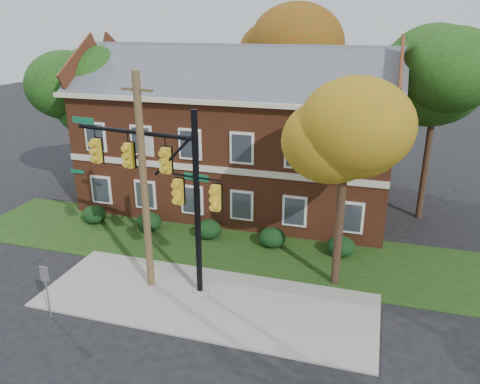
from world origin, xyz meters
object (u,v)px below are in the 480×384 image
(tree_left_rear, at_px, (83,94))
(hedge_center, at_px, (208,229))
(apartment_building, at_px, (237,127))
(utility_pole, at_px, (144,185))
(tree_near_right, at_px, (352,138))
(hedge_far_left, at_px, (94,215))
(tree_far_rear, at_px, (287,53))
(sign_post, at_px, (46,283))
(traffic_signal, at_px, (166,181))
(hedge_right, at_px, (272,237))
(hedge_far_right, at_px, (341,246))
(tree_right_rear, at_px, (445,79))
(hedge_left, at_px, (149,222))

(tree_left_rear, bearing_deg, hedge_center, -23.04)
(apartment_building, bearing_deg, utility_pole, -94.14)
(tree_left_rear, bearing_deg, utility_pole, -46.22)
(tree_near_right, xyz_separation_m, utility_pole, (-7.98, -2.39, -1.96))
(apartment_building, distance_m, hedge_center, 6.89)
(hedge_far_left, distance_m, tree_far_rear, 17.61)
(tree_left_rear, height_order, tree_far_rear, tree_far_rear)
(tree_near_right, height_order, sign_post, tree_near_right)
(tree_near_right, height_order, traffic_signal, tree_near_right)
(hedge_right, bearing_deg, utility_pole, -129.18)
(hedge_center, bearing_deg, utility_pole, -98.26)
(hedge_right, height_order, tree_far_rear, tree_far_rear)
(apartment_building, xyz_separation_m, hedge_far_right, (7.00, -5.25, -4.46))
(hedge_far_right, distance_m, tree_right_rear, 10.66)
(apartment_building, height_order, tree_far_rear, tree_far_rear)
(tree_right_rear, height_order, sign_post, tree_right_rear)
(hedge_far_right, distance_m, tree_left_rear, 18.30)
(hedge_left, xyz_separation_m, hedge_center, (3.50, 0.00, 0.00))
(apartment_building, distance_m, hedge_far_left, 9.82)
(hedge_far_left, relative_size, utility_pole, 0.15)
(tree_near_right, relative_size, tree_far_rear, 0.74)
(hedge_center, distance_m, hedge_right, 3.50)
(apartment_building, xyz_separation_m, tree_left_rear, (-9.73, -1.12, 1.69))
(hedge_far_right, xyz_separation_m, tree_near_right, (0.22, -2.83, 6.14))
(tree_near_right, bearing_deg, hedge_far_right, 94.52)
(hedge_left, distance_m, traffic_signal, 7.58)
(tree_near_right, xyz_separation_m, tree_left_rear, (-16.95, 6.97, 0.01))
(tree_far_rear, bearing_deg, utility_pole, -96.54)
(hedge_center, height_order, hedge_far_right, same)
(hedge_right, distance_m, tree_near_right, 7.72)
(tree_near_right, distance_m, utility_pole, 8.56)
(tree_right_rear, xyz_separation_m, tree_far_rear, (-9.97, 6.98, 0.72))
(tree_near_right, distance_m, sign_post, 13.17)
(hedge_far_right, distance_m, utility_pole, 10.25)
(utility_pole, bearing_deg, hedge_left, 126.30)
(hedge_far_left, relative_size, traffic_signal, 0.18)
(hedge_center, height_order, traffic_signal, traffic_signal)
(hedge_right, bearing_deg, hedge_far_left, 180.00)
(hedge_far_left, bearing_deg, tree_far_rear, 57.50)
(utility_pole, bearing_deg, tree_right_rear, 51.82)
(tree_near_right, bearing_deg, tree_right_rear, 65.42)
(tree_near_right, relative_size, tree_right_rear, 0.81)
(hedge_center, relative_size, utility_pole, 0.15)
(traffic_signal, relative_size, sign_post, 3.52)
(hedge_left, relative_size, tree_far_rear, 0.12)
(apartment_building, bearing_deg, tree_left_rear, -173.46)
(tree_left_rear, bearing_deg, apartment_building, 6.54)
(hedge_far_left, xyz_separation_m, tree_right_rear, (18.31, 6.11, 7.60))
(hedge_left, xyz_separation_m, tree_near_right, (10.72, -2.83, 6.14))
(hedge_far_left, bearing_deg, traffic_signal, -35.06)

